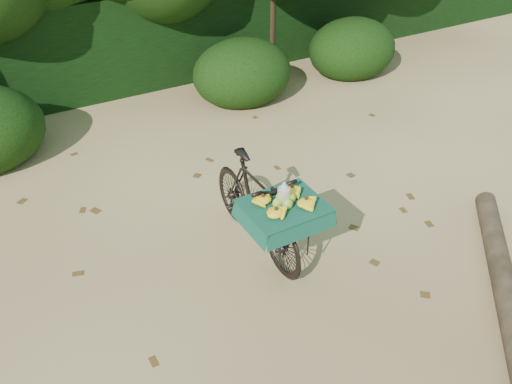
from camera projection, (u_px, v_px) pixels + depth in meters
ground at (302, 260)px, 6.46m from camera, size 80.00×80.00×0.00m
vendor_bicycle at (257, 206)px, 6.35m from camera, size 0.85×1.96×1.19m
fallen_log at (506, 294)px, 5.83m from camera, size 2.56×2.83×0.26m
hedge_backdrop at (125, 33)px, 10.44m from camera, size 26.00×1.80×1.80m
bush_clumps at (192, 87)px, 9.47m from camera, size 8.80×1.70×0.90m
leaf_litter at (274, 230)px, 6.92m from camera, size 7.00×7.30×0.01m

